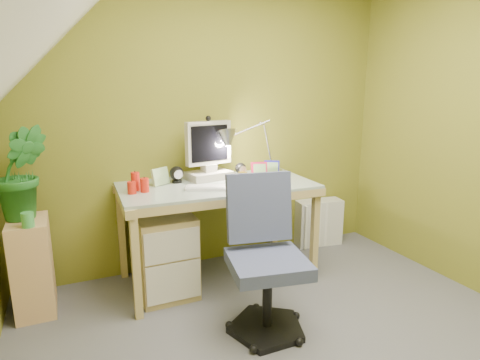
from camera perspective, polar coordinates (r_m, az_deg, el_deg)
name	(u,v)px	position (r m, az deg, el deg)	size (l,w,h in m)	color
wall_back	(211,124)	(3.36, -4.21, 7.97)	(3.20, 0.01, 2.40)	olive
desk	(218,232)	(3.18, -3.20, -7.38)	(1.46, 0.73, 0.78)	tan
monitor	(208,145)	(3.17, -4.52, 4.94)	(0.40, 0.23, 0.54)	#BAB4A7
speaker_left	(177,174)	(3.11, -9.01, 0.79)	(0.11, 0.11, 0.13)	black
speaker_right	(241,170)	(3.29, 0.09, 1.48)	(0.09, 0.09, 0.11)	black
keyboard	(214,188)	(2.90, -3.79, -1.09)	(0.40, 0.13, 0.02)	silver
mousepad	(270,182)	(3.09, 4.23, -0.35)	(0.23, 0.16, 0.01)	#D45421
mouse	(270,180)	(3.09, 4.24, -0.05)	(0.11, 0.07, 0.04)	white
amber_tumbler	(243,178)	(3.05, 0.40, 0.30)	(0.07, 0.07, 0.09)	#896113
candle_cluster	(136,183)	(2.90, -14.52, -0.37)	(0.17, 0.15, 0.13)	red
photo_frame_red	(259,169)	(3.32, 2.74, 1.59)	(0.13, 0.02, 0.11)	#B81339
photo_frame_blue	(272,167)	(3.42, 4.53, 1.87)	(0.13, 0.02, 0.11)	#171697
photo_frame_green	(160,176)	(3.07, -11.26, 0.50)	(0.15, 0.02, 0.13)	#A3C889
desk_lamp	(259,136)	(3.34, 2.78, 6.34)	(0.61, 0.26, 0.65)	#B1B2B5
side_ledge	(33,266)	(3.09, -27.41, -10.84)	(0.24, 0.37, 0.65)	tan
potted_plant	(21,172)	(2.95, -28.67, 0.95)	(0.34, 0.27, 0.62)	#216524
green_cup	(28,220)	(2.82, -27.95, -5.02)	(0.07, 0.07, 0.09)	green
task_chair	(268,262)	(2.48, 3.98, -11.52)	(0.52, 0.52, 0.94)	#40486A
radiator	(318,222)	(3.97, 11.08, -5.91)	(0.44, 0.18, 0.44)	silver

